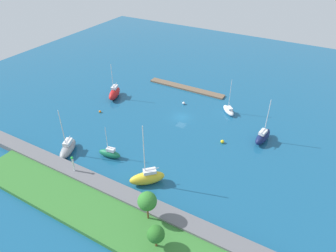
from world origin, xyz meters
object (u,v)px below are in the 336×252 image
object	(u,v)px
sailboat_red_far_north	(114,93)
mooring_buoy_yellow	(222,142)
sailboat_gray_near_pier	(68,148)
mooring_buoy_white	(184,103)
harbor_beacon	(73,163)
sailboat_navy_outer_mooring	(263,136)
park_tree_center	(156,234)
sailboat_green_east_end	(110,153)
park_tree_mideast	(147,201)
sailboat_yellow_off_beacon	(147,178)
pier_dock	(186,88)
mooring_buoy_orange	(100,112)
sailboat_white_west_end	(229,110)

from	to	relation	value
sailboat_red_far_north	mooring_buoy_yellow	xyz separation A→B (m)	(-36.84, 5.46, -1.11)
sailboat_gray_near_pier	mooring_buoy_white	bearing A→B (deg)	136.58
sailboat_red_far_north	sailboat_gray_near_pier	bearing A→B (deg)	-2.73
harbor_beacon	sailboat_navy_outer_mooring	xyz separation A→B (m)	(-30.90, -31.40, -2.07)
park_tree_center	mooring_buoy_white	size ratio (longest dim) A/B	5.24
harbor_beacon	sailboat_green_east_end	xyz separation A→B (m)	(-2.44, -8.38, -2.47)
harbor_beacon	sailboat_green_east_end	distance (m)	9.07
park_tree_mideast	sailboat_yellow_off_beacon	bearing A→B (deg)	-56.42
sailboat_navy_outer_mooring	park_tree_mideast	bearing A→B (deg)	169.98
park_tree_center	sailboat_yellow_off_beacon	distance (m)	15.36
harbor_beacon	pier_dock	bearing A→B (deg)	-92.66
sailboat_gray_near_pier	mooring_buoy_orange	world-z (taller)	sailboat_gray_near_pier
harbor_beacon	sailboat_green_east_end	size ratio (longest dim) A/B	0.46
sailboat_yellow_off_beacon	sailboat_gray_near_pier	size ratio (longest dim) A/B	1.22
park_tree_mideast	mooring_buoy_yellow	world-z (taller)	park_tree_mideast
mooring_buoy_white	mooring_buoy_orange	distance (m)	24.13
sailboat_gray_near_pier	sailboat_red_far_north	xyz separation A→B (m)	(7.18, -26.48, 0.30)
sailboat_green_east_end	mooring_buoy_yellow	size ratio (longest dim) A/B	9.23
pier_dock	mooring_buoy_yellow	world-z (taller)	mooring_buoy_yellow
park_tree_center	sailboat_gray_near_pier	world-z (taller)	sailboat_gray_near_pier
sailboat_yellow_off_beacon	mooring_buoy_yellow	bearing A→B (deg)	-156.14
sailboat_yellow_off_beacon	sailboat_red_far_north	bearing A→B (deg)	-85.92
sailboat_red_far_north	sailboat_navy_outer_mooring	size ratio (longest dim) A/B	0.97
sailboat_green_east_end	sailboat_white_west_end	distance (m)	35.66
park_tree_center	sailboat_green_east_end	distance (m)	26.10
pier_dock	sailboat_gray_near_pier	size ratio (longest dim) A/B	2.19
pier_dock	park_tree_center	world-z (taller)	park_tree_center
harbor_beacon	sailboat_white_west_end	distance (m)	44.31
pier_dock	sailboat_yellow_off_beacon	world-z (taller)	sailboat_yellow_off_beacon
sailboat_navy_outer_mooring	park_tree_center	bearing A→B (deg)	177.69
park_tree_mideast	mooring_buoy_yellow	bearing A→B (deg)	-96.26
pier_dock	sailboat_white_west_end	world-z (taller)	sailboat_white_west_end
sailboat_gray_near_pier	mooring_buoy_white	world-z (taller)	sailboat_gray_near_pier
mooring_buoy_white	sailboat_red_far_north	bearing A→B (deg)	18.22
pier_dock	sailboat_navy_outer_mooring	xyz separation A→B (m)	(-28.70, 15.99, 1.18)
sailboat_red_far_north	mooring_buoy_orange	distance (m)	9.32
harbor_beacon	sailboat_yellow_off_beacon	world-z (taller)	sailboat_yellow_off_beacon
pier_dock	mooring_buoy_white	world-z (taller)	mooring_buoy_white
sailboat_green_east_end	sailboat_white_west_end	xyz separation A→B (m)	(-16.72, -31.50, -0.13)
sailboat_green_east_end	pier_dock	bearing A→B (deg)	-99.34
sailboat_gray_near_pier	sailboat_white_west_end	distance (m)	43.64
mooring_buoy_orange	mooring_buoy_yellow	bearing A→B (deg)	-174.14
park_tree_mideast	sailboat_yellow_off_beacon	size ratio (longest dim) A/B	0.42
sailboat_green_east_end	sailboat_gray_near_pier	world-z (taller)	sailboat_gray_near_pier
sailboat_gray_near_pier	sailboat_white_west_end	world-z (taller)	sailboat_gray_near_pier
sailboat_green_east_end	sailboat_gray_near_pier	distance (m)	9.97
sailboat_red_far_north	harbor_beacon	bearing A→B (deg)	6.28
harbor_beacon	sailboat_navy_outer_mooring	bearing A→B (deg)	-134.55
harbor_beacon	mooring_buoy_yellow	size ratio (longest dim) A/B	4.25
sailboat_yellow_off_beacon	sailboat_gray_near_pier	distance (m)	21.29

